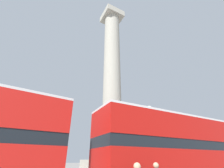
{
  "coord_description": "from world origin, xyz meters",
  "views": [
    {
      "loc": [
        -6.96,
        -12.8,
        1.7
      ],
      "look_at": [
        0.0,
        0.0,
        9.11
      ],
      "focal_mm": 24.0,
      "sensor_mm": 36.0,
      "label": 1
    }
  ],
  "objects_px": {
    "street_lamp": "(153,135)",
    "bus_a": "(174,148)",
    "equestrian_statue": "(177,162)",
    "monument_column": "(112,100)"
  },
  "relations": [
    {
      "from": "street_lamp",
      "to": "bus_a",
      "type": "bearing_deg",
      "value": -116.58
    },
    {
      "from": "monument_column",
      "to": "bus_a",
      "type": "xyz_separation_m",
      "value": [
        1.51,
        -5.56,
        -4.81
      ]
    },
    {
      "from": "street_lamp",
      "to": "monument_column",
      "type": "bearing_deg",
      "value": 154.33
    },
    {
      "from": "bus_a",
      "to": "equestrian_statue",
      "type": "bearing_deg",
      "value": 41.34
    },
    {
      "from": "bus_a",
      "to": "equestrian_statue",
      "type": "height_order",
      "value": "equestrian_statue"
    },
    {
      "from": "equestrian_statue",
      "to": "bus_a",
      "type": "bearing_deg",
      "value": -140.44
    },
    {
      "from": "monument_column",
      "to": "street_lamp",
      "type": "height_order",
      "value": "monument_column"
    },
    {
      "from": "monument_column",
      "to": "equestrian_statue",
      "type": "height_order",
      "value": "monument_column"
    },
    {
      "from": "monument_column",
      "to": "bus_a",
      "type": "relative_size",
      "value": 2.03
    },
    {
      "from": "monument_column",
      "to": "street_lamp",
      "type": "relative_size",
      "value": 3.2
    }
  ]
}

